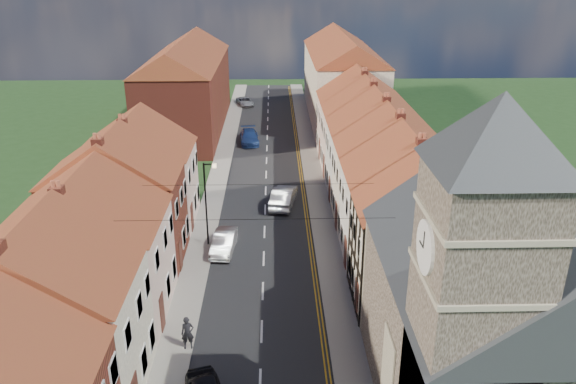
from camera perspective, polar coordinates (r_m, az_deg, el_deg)
The scene contains 22 objects.
road at distance 48.64m, azimuth -2.28°, elevation 0.12°, with size 7.00×90.00×0.02m, color black.
pavement_left at distance 48.89m, azimuth -7.45°, elevation 0.12°, with size 1.80×90.00×0.12m, color gray.
pavement_right at distance 48.75m, azimuth 2.89°, elevation 0.23°, with size 1.80×90.00×0.12m, color gray.
church at distance 23.82m, azimuth 20.29°, elevation -10.92°, with size 11.25×14.25×15.20m.
cottage_r_tudor at distance 32.17m, azimuth 14.02°, elevation -4.02°, with size 8.30×5.20×9.00m.
cottage_r_white_near at distance 36.93m, azimuth 11.98°, elevation -0.31°, with size 8.30×6.00×9.00m.
cottage_r_cream_mid at distance 41.84m, azimuth 10.38°, elevation 2.55°, with size 8.30×5.20×9.00m.
cottage_r_pink at distance 46.86m, azimuth 9.10°, elevation 4.78°, with size 8.30×6.00×9.00m.
cottage_r_white_far at distance 51.96m, azimuth 8.07°, elevation 6.59°, with size 8.30×5.20×9.00m.
cottage_r_cream_far at distance 57.11m, azimuth 7.22°, elevation 8.06°, with size 8.30×6.00×9.00m.
cottage_l_cream at distance 26.78m, azimuth -23.78°, elevation -10.99°, with size 8.30×6.30×9.10m.
cottage_l_white at distance 32.03m, azimuth -19.72°, elevation -5.04°, with size 8.30×6.90×8.80m.
cottage_l_brick_mid at distance 37.25m, azimuth -17.05°, elevation -0.54°, with size 8.30×5.70×9.10m.
cottage_l_pink at distance 42.54m, azimuth -15.10°, elevation 2.30°, with size 8.30×6.30×8.80m.
block_right_far at distance 71.76m, azimuth 5.48°, elevation 11.72°, with size 8.30×24.20×10.50m.
block_left_far at distance 67.10m, azimuth -10.27°, elevation 10.73°, with size 8.30×24.20×10.50m.
lamppost at distance 38.32m, azimuth -8.24°, elevation -0.70°, with size 0.88×0.15×6.00m.
car_mid at distance 38.69m, azimuth -6.50°, elevation -5.09°, with size 1.40×4.02×1.32m, color #95989C.
car_far at distance 61.67m, azimuth -3.95°, elevation 5.61°, with size 1.94×4.78×1.39m, color navy.
car_distant at distance 78.53m, azimuth -4.40°, elevation 9.15°, with size 1.85×4.00×1.11m, color #A7A9AF.
pedestrian_left at distance 29.66m, azimuth -10.17°, elevation -13.92°, with size 0.65×0.43×1.79m, color black.
car_mid_b at distance 45.42m, azimuth -0.45°, elevation -0.47°, with size 1.65×4.74×1.56m, color #9FA1A6.
Camera 1 is at (0.77, -15.03, 18.38)m, focal length 35.00 mm.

